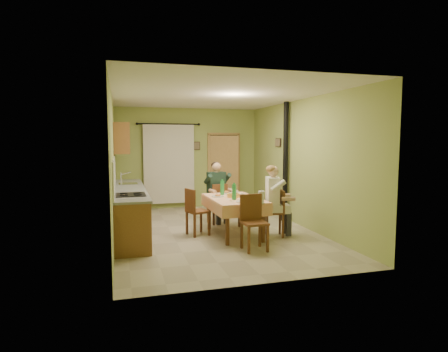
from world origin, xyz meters
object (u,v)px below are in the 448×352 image
object	(u,v)px
chair_left	(197,221)
man_far	(217,185)
chair_near	(254,234)
dining_table	(234,216)
chair_right	(274,222)
man_right	(274,192)
chair_far	(217,211)
stove_flue	(285,178)

from	to	relation	value
chair_left	man_far	world-z (taller)	man_far
chair_near	dining_table	bearing A→B (deg)	-90.39
chair_near	chair_right	bearing A→B (deg)	-134.49
chair_near	man_right	size ratio (longest dim) A/B	0.69
man_right	man_far	bearing A→B (deg)	41.62
man_far	man_right	xyz separation A→B (m)	(0.79, -1.45, 0.00)
chair_far	stove_flue	world-z (taller)	stove_flue
chair_far	man_far	size ratio (longest dim) A/B	0.66
man_far	chair_left	bearing A→B (deg)	-135.49
dining_table	chair_left	size ratio (longest dim) A/B	1.72
man_right	chair_left	bearing A→B (deg)	83.76
man_far	stove_flue	distance (m)	1.65
man_far	man_right	size ratio (longest dim) A/B	1.00
chair_far	man_far	distance (m)	0.59
chair_far	man_far	xyz separation A→B (m)	(-0.00, 0.01, 0.59)
chair_right	man_far	xyz separation A→B (m)	(-0.80, 1.45, 0.59)
chair_left	man_far	size ratio (longest dim) A/B	0.68
dining_table	chair_far	bearing A→B (deg)	91.67
chair_far	man_right	distance (m)	1.74
chair_left	man_far	distance (m)	1.29
dining_table	man_far	size ratio (longest dim) A/B	1.17
dining_table	chair_right	size ratio (longest dim) A/B	1.76
stove_flue	chair_near	bearing A→B (deg)	-126.41
chair_near	stove_flue	world-z (taller)	stove_flue
dining_table	chair_far	world-z (taller)	chair_far
chair_far	chair_near	size ratio (longest dim) A/B	0.96
man_right	stove_flue	world-z (taller)	stove_flue
chair_far	man_right	xyz separation A→B (m)	(0.79, -1.44, 0.59)
chair_near	man_right	xyz separation A→B (m)	(0.70, 0.78, 0.59)
chair_left	man_right	size ratio (longest dim) A/B	0.68
dining_table	stove_flue	distance (m)	2.00
dining_table	man_right	xyz separation A→B (m)	(0.73, -0.30, 0.50)
dining_table	man_right	distance (m)	0.93
chair_far	chair_near	xyz separation A→B (m)	(0.08, -2.22, 0.00)
chair_right	man_far	distance (m)	1.76
dining_table	chair_far	xyz separation A→B (m)	(-0.05, 1.14, -0.09)
chair_left	chair_right	bearing A→B (deg)	53.25
dining_table	chair_right	distance (m)	0.81
chair_left	stove_flue	xyz separation A→B (m)	(2.30, 0.82, 0.74)
chair_near	man_right	world-z (taller)	man_right
chair_near	chair_right	distance (m)	1.06
stove_flue	chair_right	bearing A→B (deg)	-122.32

